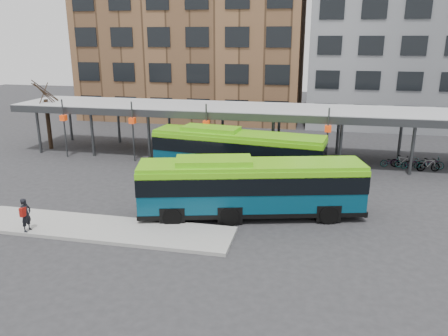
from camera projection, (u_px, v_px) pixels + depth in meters
The scene contains 10 objects.
ground at pixel (216, 216), 24.32m from camera, with size 120.00×120.00×0.00m, color #28282B.
boarding_island at pixel (100, 228), 22.59m from camera, with size 14.00×3.00×0.18m, color gray.
canopy at pixel (251, 110), 35.26m from camera, with size 40.00×6.53×4.80m.
tree at pixel (48, 122), 38.48m from camera, with size 1.64×1.64×5.60m.
building_brick at pixel (195, 25), 53.13m from camera, with size 26.00×14.00×22.00m, color brown.
building_grey at pixel (422, 33), 48.19m from camera, with size 24.00×14.00×20.00m, color slate.
bus_front at pixel (250, 186), 23.92m from camera, with size 12.50×5.59×3.37m.
bus_rear at pixel (237, 151), 31.27m from camera, with size 12.56×4.21×3.40m.
pedestrian at pixel (26, 215), 21.84m from camera, with size 0.45×0.67×1.73m.
bike_rack at pixel (414, 163), 33.00m from camera, with size 4.63×1.59×1.03m.
Camera 1 is at (5.16, -21.92, 9.58)m, focal length 35.00 mm.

